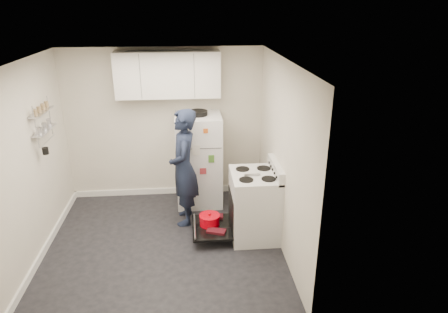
{
  "coord_description": "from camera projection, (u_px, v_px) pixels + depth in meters",
  "views": [
    {
      "loc": [
        0.4,
        -4.76,
        3.16
      ],
      "look_at": [
        0.89,
        0.59,
        1.05
      ],
      "focal_mm": 32.0,
      "sensor_mm": 36.0,
      "label": 1
    }
  ],
  "objects": [
    {
      "name": "wall_shelf_rack",
      "position": [
        43.0,
        121.0,
        5.25
      ],
      "size": [
        0.14,
        0.6,
        0.61
      ],
      "color": "#B2B2B7",
      "rests_on": "room"
    },
    {
      "name": "upper_cabinets",
      "position": [
        168.0,
        75.0,
        6.1
      ],
      "size": [
        1.6,
        0.33,
        0.7
      ],
      "primitive_type": "cube",
      "color": "silver",
      "rests_on": "room"
    },
    {
      "name": "electric_range",
      "position": [
        253.0,
        206.0,
        5.61
      ],
      "size": [
        0.66,
        0.76,
        1.1
      ],
      "color": "silver",
      "rests_on": "ground"
    },
    {
      "name": "open_oven_door",
      "position": [
        211.0,
        224.0,
        5.69
      ],
      "size": [
        0.55,
        0.7,
        0.23
      ],
      "color": "black",
      "rests_on": "ground"
    },
    {
      "name": "refrigerator",
      "position": [
        199.0,
        159.0,
        6.46
      ],
      "size": [
        0.72,
        0.74,
        1.57
      ],
      "color": "white",
      "rests_on": "ground"
    },
    {
      "name": "room",
      "position": [
        157.0,
        163.0,
        5.12
      ],
      "size": [
        3.21,
        3.21,
        2.51
      ],
      "color": "black",
      "rests_on": "ground"
    },
    {
      "name": "person",
      "position": [
        184.0,
        168.0,
        5.83
      ],
      "size": [
        0.42,
        0.64,
        1.76
      ],
      "primitive_type": "imported",
      "rotation": [
        0.0,
        0.0,
        -1.58
      ],
      "color": "#161D31",
      "rests_on": "ground"
    }
  ]
}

